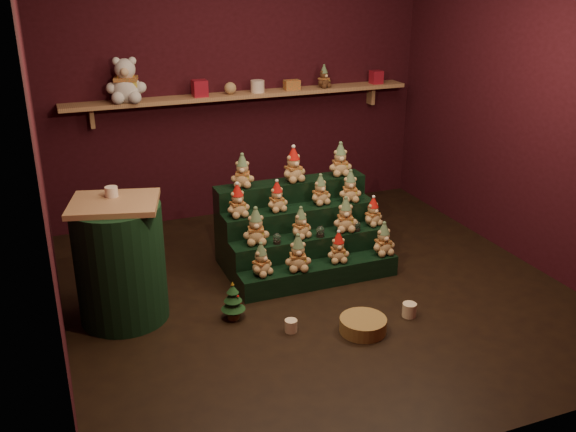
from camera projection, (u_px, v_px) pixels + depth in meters
name	position (u px, v px, depth m)	size (l,w,h in m)	color
ground	(316.00, 290.00, 5.36)	(4.00, 4.00, 0.00)	black
back_wall	(238.00, 82.00, 6.62)	(4.00, 0.10, 2.80)	black
front_wall	(494.00, 220.00, 3.07)	(4.00, 0.10, 2.80)	black
left_wall	(30.00, 153.00, 4.15)	(0.10, 4.00, 2.80)	black
right_wall	(536.00, 105.00, 5.54)	(0.10, 4.00, 2.80)	black
back_shelf	(244.00, 95.00, 6.50)	(3.60, 0.26, 0.24)	tan
riser_tier_front	(319.00, 274.00, 5.43)	(1.40, 0.22, 0.18)	black
riser_tier_midfront	(309.00, 254.00, 5.59)	(1.40, 0.22, 0.36)	black
riser_tier_midback	(300.00, 235.00, 5.75)	(1.40, 0.22, 0.54)	black
riser_tier_back	(291.00, 218.00, 5.91)	(1.40, 0.22, 0.72)	black
teddy_0	(261.00, 259.00, 5.18)	(0.19, 0.18, 0.27)	tan
teddy_1	(298.00, 253.00, 5.26)	(0.22, 0.20, 0.30)	tan
teddy_2	(338.00, 247.00, 5.41)	(0.19, 0.17, 0.26)	tan
teddy_3	(383.00, 239.00, 5.55)	(0.21, 0.18, 0.29)	tan
teddy_4	(256.00, 226.00, 5.31)	(0.22, 0.20, 0.31)	tan
teddy_5	(301.00, 223.00, 5.44)	(0.19, 0.17, 0.26)	tan
teddy_6	(345.00, 214.00, 5.57)	(0.21, 0.19, 0.30)	tan
teddy_7	(373.00, 212.00, 5.70)	(0.18, 0.16, 0.26)	tan
teddy_8	(238.00, 201.00, 5.40)	(0.20, 0.18, 0.28)	tan
teddy_9	(277.00, 196.00, 5.53)	(0.19, 0.17, 0.26)	tan
teddy_10	(320.00, 190.00, 5.69)	(0.19, 0.17, 0.27)	tan
teddy_11	(350.00, 186.00, 5.75)	(0.20, 0.18, 0.28)	tan
teddy_12	(242.00, 171.00, 5.57)	(0.21, 0.19, 0.29)	tan
teddy_13	(293.00, 165.00, 5.71)	(0.22, 0.20, 0.31)	tan
teddy_14	(340.00, 159.00, 5.87)	(0.21, 0.19, 0.30)	tan
snow_globe_a	(277.00, 238.00, 5.35)	(0.07, 0.07, 0.09)	black
snow_globe_b	(320.00, 231.00, 5.48)	(0.07, 0.07, 0.10)	black
snow_globe_c	(357.00, 226.00, 5.60)	(0.07, 0.07, 0.09)	black
side_table	(120.00, 261.00, 4.78)	(0.73, 0.66, 0.95)	tan
table_ornament	(111.00, 192.00, 4.68)	(0.09, 0.09, 0.07)	beige
mini_christmas_tree	(233.00, 301.00, 4.87)	(0.19, 0.19, 0.32)	#4D361B
mug_left	(291.00, 326.00, 4.74)	(0.09, 0.09, 0.09)	beige
mug_right	(409.00, 310.00, 4.94)	(0.11, 0.11, 0.11)	beige
wicker_basket	(363.00, 325.00, 4.74)	(0.35, 0.35, 0.11)	olive
white_bear	(125.00, 74.00, 5.97)	(0.37, 0.34, 0.52)	white
brown_bear	(324.00, 77.00, 6.72)	(0.16, 0.15, 0.23)	#4D3019
gift_tin_red_a	(200.00, 88.00, 6.29)	(0.14, 0.14, 0.16)	#AB1A2E
gift_tin_cream	(258.00, 86.00, 6.50)	(0.14, 0.14, 0.12)	beige
gift_tin_red_b	(376.00, 77.00, 6.96)	(0.12, 0.12, 0.14)	#AB1A2E
shelf_plush_ball	(230.00, 88.00, 6.40)	(0.12, 0.12, 0.12)	tan
scarf_gift_box	(292.00, 85.00, 6.63)	(0.16, 0.10, 0.10)	#ED5B21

